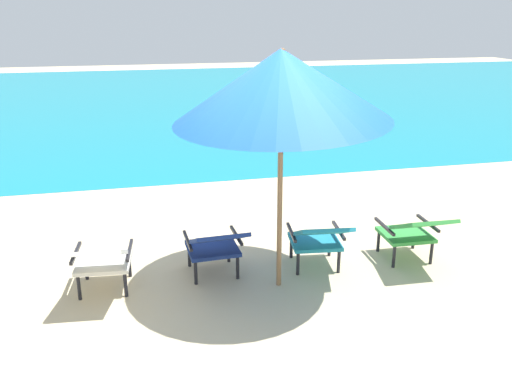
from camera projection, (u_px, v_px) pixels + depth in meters
The scene contains 7 objects.
ground_plane at pixel (212, 171), 9.36m from camera, with size 40.00×40.00×0.00m, color #CCB78E.
ocean_band at pixel (172, 98), 17.10m from camera, with size 40.00×18.00×0.01m, color teal.
lounge_chair_far_left at pixel (100, 259), 5.15m from camera, with size 0.62×0.92×0.68m.
lounge_chair_near_left at pixel (216, 244), 5.47m from camera, with size 0.57×0.90×0.68m.
lounge_chair_near_right at pixel (319, 237), 5.64m from camera, with size 0.64×0.93×0.68m.
lounge_chair_far_right at pixel (414, 230), 5.82m from camera, with size 0.57×0.89×0.68m.
beach_umbrella_center at pixel (282, 86), 4.85m from camera, with size 2.87×2.86×2.39m.
Camera 1 is at (-1.28, -4.92, 2.66)m, focal length 37.74 mm.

